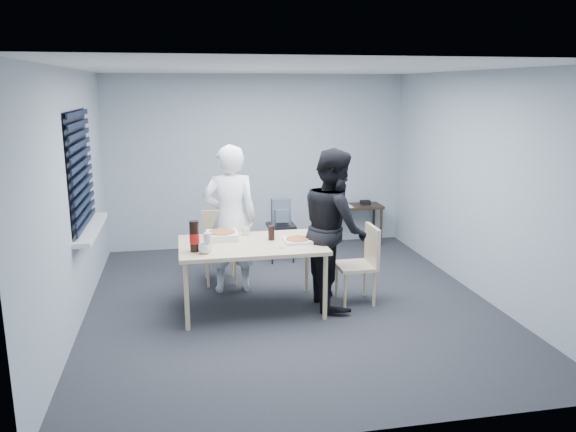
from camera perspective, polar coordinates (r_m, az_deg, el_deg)
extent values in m
plane|color=#292A2E|center=(6.48, 0.22, -8.86)|extent=(5.00, 5.00, 0.00)
plane|color=white|center=(6.02, 0.24, 14.78)|extent=(5.00, 5.00, 0.00)
plane|color=#A8B1B9|center=(8.55, -3.05, 5.51)|extent=(4.50, 0.00, 4.50)
plane|color=#A8B1B9|center=(3.77, 7.68, -4.32)|extent=(4.50, 0.00, 4.50)
plane|color=#A8B1B9|center=(6.10, -20.99, 1.62)|extent=(0.00, 5.00, 5.00)
plane|color=#A8B1B9|center=(6.91, 18.87, 3.03)|extent=(0.00, 5.00, 5.00)
plane|color=black|center=(6.45, -20.45, 4.49)|extent=(0.00, 1.30, 1.30)
cube|color=black|center=(6.44, -20.19, 4.50)|extent=(0.04, 1.30, 1.25)
cube|color=silver|center=(6.56, -19.35, -1.22)|extent=(0.18, 1.42, 0.05)
cube|color=beige|center=(6.11, -3.72, -2.95)|extent=(1.56, 0.99, 0.04)
cylinder|color=beige|center=(5.77, -10.26, -8.07)|extent=(0.05, 0.05, 0.72)
cylinder|color=beige|center=(6.59, -10.40, -5.39)|extent=(0.05, 0.05, 0.72)
cylinder|color=beige|center=(5.95, 3.80, -7.22)|extent=(0.05, 0.05, 0.72)
cylinder|color=beige|center=(6.75, 1.93, -4.74)|extent=(0.05, 0.05, 0.72)
cube|color=beige|center=(7.08, -6.90, -3.36)|extent=(0.42, 0.42, 0.04)
cube|color=beige|center=(7.20, -7.06, -1.11)|extent=(0.42, 0.04, 0.44)
cylinder|color=beige|center=(6.98, -8.14, -5.58)|extent=(0.03, 0.03, 0.41)
cylinder|color=beige|center=(7.30, -8.28, -4.74)|extent=(0.03, 0.03, 0.41)
cylinder|color=beige|center=(7.00, -5.35, -5.45)|extent=(0.03, 0.03, 0.41)
cylinder|color=beige|center=(7.32, -5.62, -4.62)|extent=(0.03, 0.03, 0.41)
cube|color=beige|center=(6.43, 6.89, -5.07)|extent=(0.42, 0.42, 0.04)
cube|color=beige|center=(6.41, 8.56, -2.92)|extent=(0.04, 0.42, 0.44)
cylinder|color=beige|center=(6.30, 5.82, -7.60)|extent=(0.03, 0.03, 0.41)
cylinder|color=beige|center=(6.60, 4.97, -6.58)|extent=(0.03, 0.03, 0.41)
cylinder|color=beige|center=(6.40, 8.76, -7.34)|extent=(0.03, 0.03, 0.41)
cylinder|color=beige|center=(6.70, 7.78, -6.36)|extent=(0.03, 0.03, 0.41)
imported|color=white|center=(6.66, -5.88, -0.33)|extent=(0.65, 0.42, 1.77)
imported|color=black|center=(6.24, 4.70, -1.22)|extent=(0.47, 0.86, 1.77)
cube|color=#342617|center=(8.78, 6.54, 0.96)|extent=(0.92, 0.41, 0.04)
cylinder|color=#342617|center=(8.58, 4.13, -1.38)|extent=(0.04, 0.04, 0.57)
cylinder|color=#342617|center=(8.89, 3.58, -0.86)|extent=(0.04, 0.04, 0.57)
cylinder|color=#342617|center=(8.83, 9.42, -1.11)|extent=(0.04, 0.04, 0.57)
cylinder|color=#342617|center=(9.13, 8.71, -0.61)|extent=(0.04, 0.04, 0.57)
cube|color=black|center=(7.88, -0.72, -1.00)|extent=(0.38, 0.38, 0.04)
cylinder|color=black|center=(7.78, -1.61, -3.20)|extent=(0.04, 0.04, 0.49)
cylinder|color=black|center=(8.07, -1.96, -2.61)|extent=(0.04, 0.04, 0.49)
cylinder|color=black|center=(7.83, 0.56, -3.08)|extent=(0.04, 0.04, 0.49)
cylinder|color=black|center=(8.12, 0.14, -2.50)|extent=(0.04, 0.04, 0.49)
cube|color=slate|center=(7.83, -0.73, 0.47)|extent=(0.26, 0.14, 0.37)
cube|color=slate|center=(7.75, -0.60, 0.00)|extent=(0.19, 0.05, 0.18)
cube|color=white|center=(6.31, -6.71, -2.14)|extent=(0.34, 0.34, 0.04)
cube|color=white|center=(6.30, -6.72, -1.82)|extent=(0.34, 0.34, 0.04)
cylinder|color=#CC7F38|center=(6.29, -6.72, -1.61)|extent=(0.29, 0.29, 0.01)
cube|color=white|center=(6.14, 0.98, -2.50)|extent=(0.29, 0.29, 0.03)
cylinder|color=#CC7F38|center=(6.13, 0.98, -2.32)|extent=(0.25, 0.25, 0.01)
imported|color=white|center=(5.77, -8.49, -3.32)|extent=(0.17, 0.17, 0.10)
imported|color=white|center=(6.43, -4.35, -1.52)|extent=(0.10, 0.10, 0.09)
cylinder|color=black|center=(6.20, -1.70, -1.73)|extent=(0.09, 0.09, 0.16)
cylinder|color=black|center=(5.83, -9.49, -2.05)|extent=(0.10, 0.10, 0.32)
cylinder|color=red|center=(5.83, -9.49, -2.25)|extent=(0.10, 0.10, 0.11)
cylinder|color=silver|center=(5.82, -8.12, -2.66)|extent=(0.10, 0.10, 0.20)
torus|color=red|center=(5.90, -0.70, -3.27)|extent=(0.07, 0.07, 0.00)
cube|color=white|center=(8.72, 5.63, 1.06)|extent=(0.30, 0.37, 0.01)
cube|color=black|center=(8.86, 7.86, 1.38)|extent=(0.17, 0.14, 0.06)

